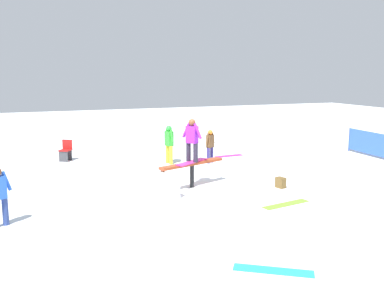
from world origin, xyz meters
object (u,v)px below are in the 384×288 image
object	(u,v)px
rail_feature	(192,166)
bystander_brown	(210,144)
loose_snowboard_cyan	(273,271)
folding_chair	(66,151)
bystander_green	(169,142)
main_rider_on_rail	(192,141)
loose_snowboard_lime	(286,204)
backpack_on_snow	(281,183)
loose_snowboard_magenta	(229,156)

from	to	relation	value
rail_feature	bystander_brown	xyz separation A→B (m)	(2.07, 3.27, 0.07)
loose_snowboard_cyan	folding_chair	bearing A→B (deg)	136.47
rail_feature	bystander_green	size ratio (longest dim) A/B	1.55
bystander_brown	loose_snowboard_cyan	bearing A→B (deg)	42.05
main_rider_on_rail	folding_chair	bearing A→B (deg)	86.85
loose_snowboard_lime	rail_feature	bearing A→B (deg)	-66.13
backpack_on_snow	loose_snowboard_magenta	bearing A→B (deg)	-22.15
bystander_green	folding_chair	distance (m)	4.45
backpack_on_snow	folding_chair	bearing A→B (deg)	27.17
main_rider_on_rail	loose_snowboard_lime	bearing A→B (deg)	-89.61
bystander_brown	folding_chair	size ratio (longest dim) A/B	1.56
rail_feature	bystander_brown	world-z (taller)	bystander_brown
rail_feature	folding_chair	bearing A→B (deg)	100.99
loose_snowboard_lime	backpack_on_snow	size ratio (longest dim) A/B	4.51
loose_snowboard_lime	folding_chair	bearing A→B (deg)	-68.53
bystander_green	backpack_on_snow	distance (m)	5.34
rail_feature	folding_chair	size ratio (longest dim) A/B	2.76
loose_snowboard_cyan	backpack_on_snow	xyz separation A→B (m)	(3.37, 5.00, 0.16)
loose_snowboard_magenta	loose_snowboard_lime	bearing A→B (deg)	72.81
rail_feature	bystander_green	xyz separation A→B (m)	(0.44, 3.72, 0.18)
bystander_brown	loose_snowboard_cyan	xyz separation A→B (m)	(-2.79, -9.37, -0.76)
bystander_green	loose_snowboard_cyan	xyz separation A→B (m)	(-1.16, -9.81, -0.87)
loose_snowboard_magenta	folding_chair	bearing A→B (deg)	-17.27
bystander_green	folding_chair	bearing A→B (deg)	48.74
bystander_brown	loose_snowboard_magenta	bearing A→B (deg)	-175.00
bystander_brown	folding_chair	xyz separation A→B (m)	(-5.50, 2.57, -0.35)
main_rider_on_rail	bystander_brown	bearing A→B (deg)	24.14
loose_snowboard_magenta	folding_chair	xyz separation A→B (m)	(-6.85, 1.58, 0.40)
rail_feature	main_rider_on_rail	xyz separation A→B (m)	(0.00, 0.00, 0.83)
backpack_on_snow	rail_feature	bearing A→B (deg)	53.51
loose_snowboard_lime	loose_snowboard_cyan	size ratio (longest dim) A/B	1.02
rail_feature	loose_snowboard_lime	bearing A→B (deg)	-75.46
loose_snowboard_lime	loose_snowboard_magenta	size ratio (longest dim) A/B	1.17
rail_feature	main_rider_on_rail	size ratio (longest dim) A/B	1.72
rail_feature	folding_chair	distance (m)	6.79
backpack_on_snow	loose_snowboard_cyan	bearing A→B (deg)	131.92
loose_snowboard_cyan	rail_feature	bearing A→B (deg)	116.92
backpack_on_snow	loose_snowboard_lime	bearing A→B (deg)	138.10
bystander_brown	loose_snowboard_lime	bearing A→B (deg)	56.16
main_rider_on_rail	rail_feature	bearing A→B (deg)	0.00
main_rider_on_rail	folding_chair	distance (m)	6.88
bystander_green	folding_chair	world-z (taller)	bystander_green
bystander_brown	loose_snowboard_cyan	distance (m)	9.80
loose_snowboard_lime	loose_snowboard_magenta	bearing A→B (deg)	-113.07
loose_snowboard_cyan	folding_chair	world-z (taller)	folding_chair
rail_feature	loose_snowboard_cyan	world-z (taller)	rail_feature
loose_snowboard_cyan	loose_snowboard_magenta	size ratio (longest dim) A/B	1.14
rail_feature	loose_snowboard_magenta	distance (m)	5.50
loose_snowboard_cyan	loose_snowboard_magenta	distance (m)	11.15
folding_chair	rail_feature	bearing A→B (deg)	-26.35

